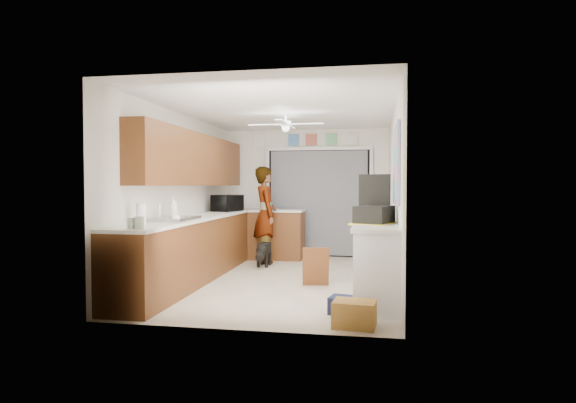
{
  "coord_description": "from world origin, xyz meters",
  "views": [
    {
      "loc": [
        1.3,
        -6.97,
        1.41
      ],
      "look_at": [
        0.0,
        0.4,
        1.15
      ],
      "focal_mm": 30.0,
      "sensor_mm": 36.0,
      "label": 1
    }
  ],
  "objects_px": {
    "soap_bottle": "(173,207)",
    "suitcase": "(374,214)",
    "dog": "(264,253)",
    "microwave": "(227,203)",
    "navy_crate": "(344,305)",
    "cardboard_box": "(354,314)",
    "man": "(265,215)",
    "cup": "(176,218)",
    "paper_towel_roll": "(141,214)"
  },
  "relations": [
    {
      "from": "cup",
      "to": "man",
      "type": "relative_size",
      "value": 0.06
    },
    {
      "from": "paper_towel_roll",
      "to": "man",
      "type": "height_order",
      "value": "man"
    },
    {
      "from": "navy_crate",
      "to": "paper_towel_roll",
      "type": "bearing_deg",
      "value": 179.33
    },
    {
      "from": "microwave",
      "to": "cup",
      "type": "xyz_separation_m",
      "value": [
        0.08,
        -2.44,
        -0.1
      ]
    },
    {
      "from": "cardboard_box",
      "to": "paper_towel_roll",
      "type": "bearing_deg",
      "value": 168.87
    },
    {
      "from": "cardboard_box",
      "to": "man",
      "type": "relative_size",
      "value": 0.24
    },
    {
      "from": "soap_bottle",
      "to": "paper_towel_roll",
      "type": "distance_m",
      "value": 0.88
    },
    {
      "from": "soap_bottle",
      "to": "man",
      "type": "bearing_deg",
      "value": 72.59
    },
    {
      "from": "navy_crate",
      "to": "microwave",
      "type": "bearing_deg",
      "value": 127.1
    },
    {
      "from": "cardboard_box",
      "to": "man",
      "type": "distance_m",
      "value": 4.2
    },
    {
      "from": "cup",
      "to": "dog",
      "type": "height_order",
      "value": "cup"
    },
    {
      "from": "paper_towel_roll",
      "to": "suitcase",
      "type": "xyz_separation_m",
      "value": [
        2.71,
        0.72,
        -0.02
      ]
    },
    {
      "from": "man",
      "to": "paper_towel_roll",
      "type": "bearing_deg",
      "value": 142.47
    },
    {
      "from": "cup",
      "to": "navy_crate",
      "type": "distance_m",
      "value": 2.39
    },
    {
      "from": "microwave",
      "to": "suitcase",
      "type": "xyz_separation_m",
      "value": [
        2.56,
        -2.21,
        -0.04
      ]
    },
    {
      "from": "soap_bottle",
      "to": "man",
      "type": "distance_m",
      "value": 2.5
    },
    {
      "from": "man",
      "to": "suitcase",
      "type": "bearing_deg",
      "value": -166.77
    },
    {
      "from": "microwave",
      "to": "man",
      "type": "distance_m",
      "value": 0.73
    },
    {
      "from": "navy_crate",
      "to": "man",
      "type": "height_order",
      "value": "man"
    },
    {
      "from": "suitcase",
      "to": "man",
      "type": "distance_m",
      "value": 3.2
    },
    {
      "from": "microwave",
      "to": "cup",
      "type": "bearing_deg",
      "value": -160.9
    },
    {
      "from": "microwave",
      "to": "paper_towel_roll",
      "type": "bearing_deg",
      "value": -165.66
    },
    {
      "from": "soap_bottle",
      "to": "suitcase",
      "type": "height_order",
      "value": "soap_bottle"
    },
    {
      "from": "microwave",
      "to": "cardboard_box",
      "type": "distance_m",
      "value": 4.27
    },
    {
      "from": "cardboard_box",
      "to": "cup",
      "type": "bearing_deg",
      "value": 156.84
    },
    {
      "from": "dog",
      "to": "navy_crate",
      "type": "bearing_deg",
      "value": -61.9
    },
    {
      "from": "paper_towel_roll",
      "to": "cardboard_box",
      "type": "height_order",
      "value": "paper_towel_roll"
    },
    {
      "from": "microwave",
      "to": "man",
      "type": "relative_size",
      "value": 0.3
    },
    {
      "from": "cardboard_box",
      "to": "man",
      "type": "bearing_deg",
      "value": 115.0
    },
    {
      "from": "suitcase",
      "to": "cardboard_box",
      "type": "distance_m",
      "value": 1.54
    },
    {
      "from": "suitcase",
      "to": "man",
      "type": "relative_size",
      "value": 0.28
    },
    {
      "from": "dog",
      "to": "suitcase",
      "type": "bearing_deg",
      "value": -48.8
    },
    {
      "from": "man",
      "to": "dog",
      "type": "relative_size",
      "value": 3.05
    },
    {
      "from": "soap_bottle",
      "to": "dog",
      "type": "bearing_deg",
      "value": 67.27
    },
    {
      "from": "cup",
      "to": "cardboard_box",
      "type": "xyz_separation_m",
      "value": [
        2.29,
        -0.98,
        -0.85
      ]
    },
    {
      "from": "suitcase",
      "to": "dog",
      "type": "xyz_separation_m",
      "value": [
        -1.87,
        2.11,
        -0.82
      ]
    },
    {
      "from": "cup",
      "to": "suitcase",
      "type": "xyz_separation_m",
      "value": [
        2.48,
        0.24,
        0.06
      ]
    },
    {
      "from": "cup",
      "to": "paper_towel_roll",
      "type": "bearing_deg",
      "value": -115.32
    },
    {
      "from": "suitcase",
      "to": "dog",
      "type": "relative_size",
      "value": 0.87
    },
    {
      "from": "microwave",
      "to": "navy_crate",
      "type": "xyz_separation_m",
      "value": [
        2.24,
        -2.96,
        -0.99
      ]
    },
    {
      "from": "cup",
      "to": "man",
      "type": "distance_m",
      "value": 2.83
    },
    {
      "from": "cup",
      "to": "navy_crate",
      "type": "relative_size",
      "value": 0.35
    },
    {
      "from": "paper_towel_roll",
      "to": "dog",
      "type": "height_order",
      "value": "paper_towel_roll"
    },
    {
      "from": "microwave",
      "to": "navy_crate",
      "type": "relative_size",
      "value": 1.72
    },
    {
      "from": "microwave",
      "to": "suitcase",
      "type": "distance_m",
      "value": 3.38
    },
    {
      "from": "man",
      "to": "microwave",
      "type": "bearing_deg",
      "value": 93.66
    },
    {
      "from": "microwave",
      "to": "navy_crate",
      "type": "height_order",
      "value": "microwave"
    },
    {
      "from": "cup",
      "to": "man",
      "type": "height_order",
      "value": "man"
    },
    {
      "from": "cup",
      "to": "suitcase",
      "type": "height_order",
      "value": "suitcase"
    },
    {
      "from": "suitcase",
      "to": "paper_towel_roll",
      "type": "bearing_deg",
      "value": -144.17
    }
  ]
}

